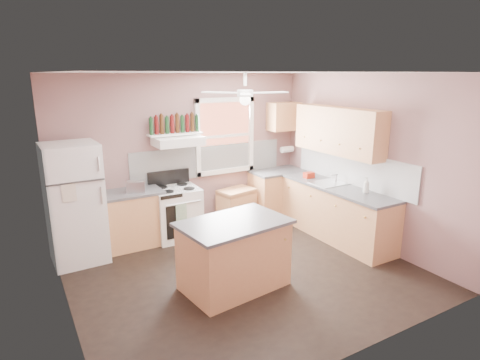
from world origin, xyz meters
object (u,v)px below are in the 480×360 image
cart (237,206)px  island (234,256)px  stove (177,213)px  refrigerator (75,204)px  toaster (136,187)px

cart → island: island is taller
stove → island: (0.04, -1.91, 0.00)m
cart → refrigerator: bearing=172.1°
toaster → cart: (1.87, 0.13, -0.67)m
island → stove: bearing=84.2°
cart → island: size_ratio=0.51×
refrigerator → cart: refrigerator is taller
stove → cart: stove is taller
refrigerator → toaster: bearing=1.1°
cart → island: 2.32m
refrigerator → toaster: size_ratio=6.26×
island → toaster: bearing=103.5°
refrigerator → island: refrigerator is taller
refrigerator → stove: size_ratio=2.04×
toaster → stove: 0.87m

